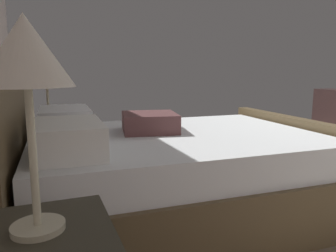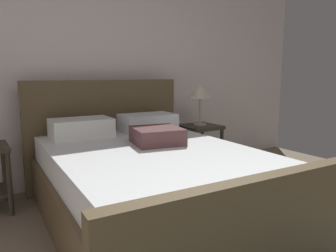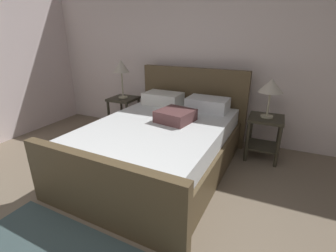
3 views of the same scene
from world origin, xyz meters
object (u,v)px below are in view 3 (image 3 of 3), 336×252
Objects in this scene: nightstand_right at (264,131)px; bed at (162,142)px; nightstand_left at (124,109)px; table_lamp_right at (271,87)px; table_lamp_left at (121,67)px.

bed is at bearing -145.86° from nightstand_right.
bed reaches higher than nightstand_left.
nightstand_right is (1.16, 0.79, 0.06)m from bed.
table_lamp_left reaches higher than table_lamp_right.
table_lamp_right is 2.33m from table_lamp_left.
table_lamp_right is 2.40m from nightstand_left.
bed is 3.71× the size of table_lamp_left.
table_lamp_right is (0.00, 0.00, 0.60)m from nightstand_right.
nightstand_left is (-2.33, 0.09, 0.00)m from nightstand_right.
nightstand_left is at bearing -75.96° from table_lamp_left.
bed is 4.66× the size of table_lamp_right.
bed is at bearing -37.05° from nightstand_left.
bed reaches higher than nightstand_right.
nightstand_right is at bearing 34.14° from bed.
nightstand_right is 1.19× the size of table_lamp_right.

